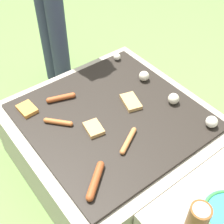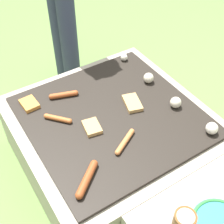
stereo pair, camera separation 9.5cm
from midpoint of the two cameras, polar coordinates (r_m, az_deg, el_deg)
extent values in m
plane|color=#608442|center=(1.79, 1.54, -8.95)|extent=(14.00, 14.00, 0.00)
cube|color=#A89E8C|center=(1.65, 1.66, -5.33)|extent=(0.90, 0.90, 0.35)
cube|color=black|center=(1.51, 1.80, -0.84)|extent=(0.79, 0.79, 0.02)
cylinder|color=#2D334C|center=(2.17, -8.38, 15.15)|extent=(0.11, 0.11, 0.78)
cylinder|color=#2D334C|center=(2.06, -6.63, 13.63)|extent=(0.11, 0.11, 0.78)
cylinder|color=#B7602D|center=(1.49, -8.09, -1.24)|extent=(0.11, 0.10, 0.02)
sphere|color=#B7602D|center=(1.47, -5.93, -1.72)|extent=(0.02, 0.02, 0.02)
sphere|color=#B7602D|center=(1.51, -10.19, -0.78)|extent=(0.02, 0.02, 0.02)
cylinder|color=#A34C23|center=(1.61, -7.17, 3.10)|extent=(0.07, 0.13, 0.03)
sphere|color=#A34C23|center=(1.61, -9.37, 2.73)|extent=(0.03, 0.03, 0.03)
sphere|color=#A34C23|center=(1.61, -4.99, 3.46)|extent=(0.03, 0.03, 0.03)
cylinder|color=#93421E|center=(1.26, -2.40, -12.20)|extent=(0.12, 0.14, 0.03)
sphere|color=#93421E|center=(1.22, -3.73, -15.06)|extent=(0.03, 0.03, 0.03)
sphere|color=#93421E|center=(1.30, -1.18, -9.51)|extent=(0.03, 0.03, 0.03)
cylinder|color=#C6753D|center=(1.38, 4.36, -5.47)|extent=(0.09, 0.13, 0.02)
sphere|color=#C6753D|center=(1.43, 5.58, -3.58)|extent=(0.02, 0.02, 0.02)
sphere|color=#C6753D|center=(1.34, 3.05, -7.49)|extent=(0.02, 0.02, 0.02)
cube|color=tan|center=(1.44, -1.80, -2.83)|extent=(0.11, 0.09, 0.02)
cube|color=tan|center=(1.56, 5.48, 1.61)|extent=(0.14, 0.11, 0.02)
cube|color=#D18438|center=(1.59, -13.24, 1.42)|extent=(0.10, 0.08, 0.02)
sphere|color=silver|center=(1.85, 3.72, 9.92)|extent=(0.04, 0.04, 0.04)
sphere|color=beige|center=(1.70, 8.32, 6.14)|extent=(0.06, 0.06, 0.06)
sphere|color=beige|center=(1.57, 13.27, 1.66)|extent=(0.06, 0.06, 0.06)
sphere|color=silver|center=(1.49, 19.55, -2.89)|extent=(0.06, 0.06, 0.06)
cylinder|color=#338CCC|center=(1.25, 21.27, -18.71)|extent=(0.20, 0.20, 0.01)
torus|color=#338C3F|center=(1.25, 21.33, -18.61)|extent=(0.20, 0.20, 0.01)
cone|color=white|center=(1.03, 16.26, -17.49)|extent=(0.06, 0.06, 0.04)
camera|label=1|loc=(0.05, -88.18, 1.79)|focal=50.00mm
camera|label=2|loc=(0.05, 91.82, -1.79)|focal=50.00mm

